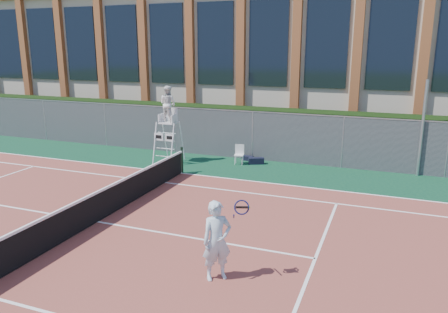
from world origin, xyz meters
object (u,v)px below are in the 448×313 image
(steel_pole, at_px, (422,129))
(tennis_player, at_px, (217,241))
(plastic_chair, at_px, (239,153))
(umpire_chair, at_px, (168,106))

(steel_pole, distance_m, tennis_player, 11.38)
(steel_pole, relative_size, plastic_chair, 4.48)
(steel_pole, height_order, tennis_player, steel_pole)
(plastic_chair, xyz_separation_m, tennis_player, (2.81, -9.54, 0.43))
(steel_pole, xyz_separation_m, umpire_chair, (-10.35, -1.65, 0.60))
(plastic_chair, height_order, tennis_player, tennis_player)
(tennis_player, bearing_deg, umpire_chair, 123.80)
(umpire_chair, bearing_deg, tennis_player, -56.20)
(umpire_chair, xyz_separation_m, tennis_player, (5.86, -8.76, -1.58))
(tennis_player, bearing_deg, plastic_chair, 106.39)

